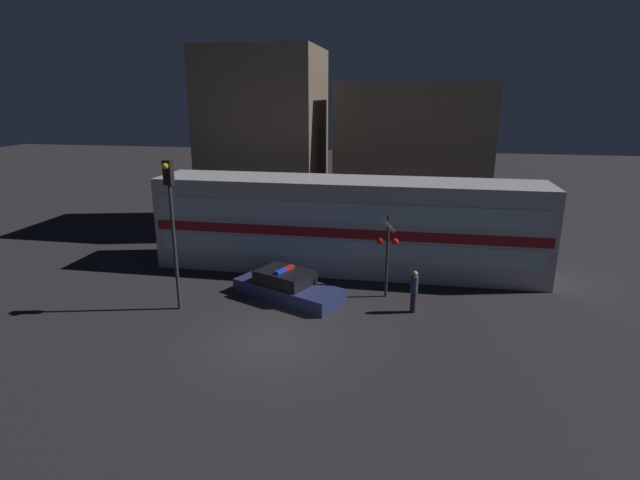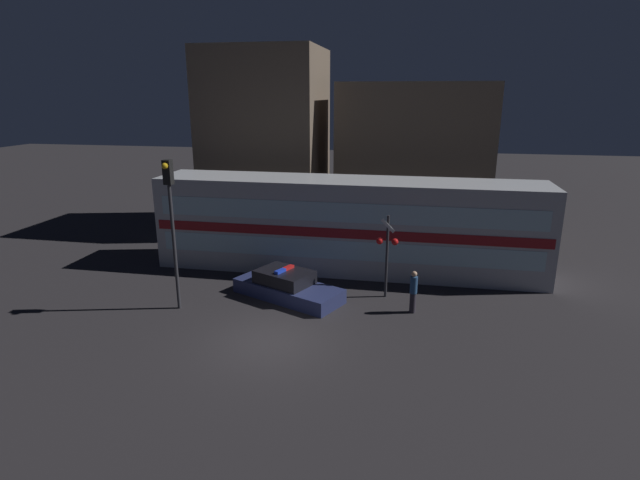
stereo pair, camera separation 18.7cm
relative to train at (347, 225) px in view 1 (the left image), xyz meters
The scene contains 8 objects.
ground_plane 8.31m from the train, 101.21° to the right, with size 120.00×120.00×0.00m, color #262326.
train is the anchor object (origin of this frame).
police_car 4.78m from the train, 115.91° to the right, with size 4.93×3.53×1.25m.
pedestrian 5.73m from the train, 55.13° to the right, with size 0.28×0.28×1.69m.
crossing_signal_near 3.85m from the train, 57.70° to the right, with size 0.89×0.33×3.49m.
traffic_light_corner 8.52m from the train, 134.73° to the right, with size 0.30×0.46×5.84m.
building_left 10.19m from the train, 129.65° to the left, with size 6.90×6.33×10.77m.
building_center 8.79m from the train, 70.50° to the left, with size 8.99×4.49×8.79m.
Camera 1 is at (4.41, -14.85, 8.14)m, focal length 28.00 mm.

